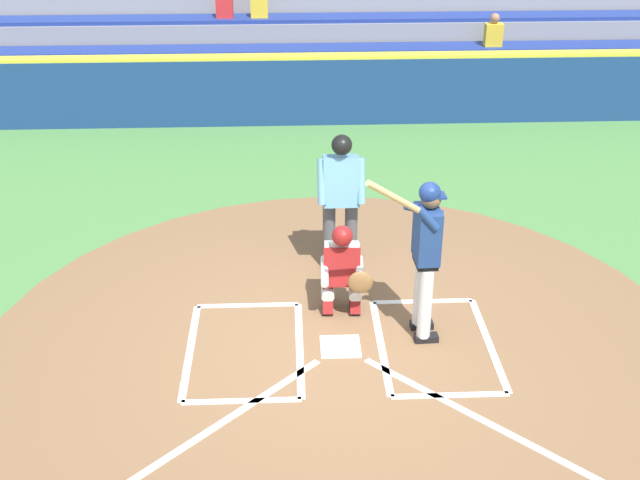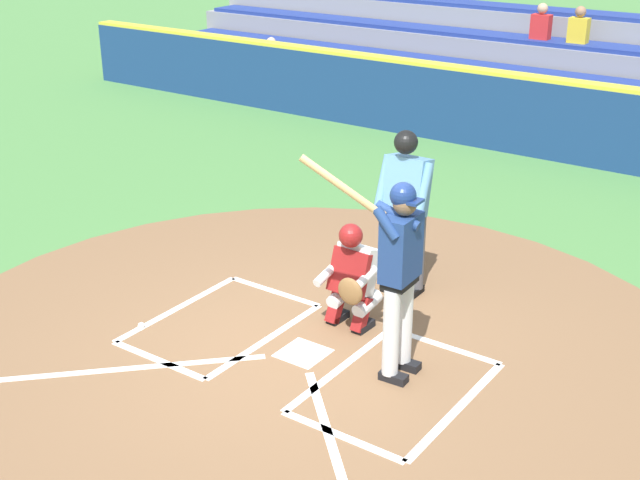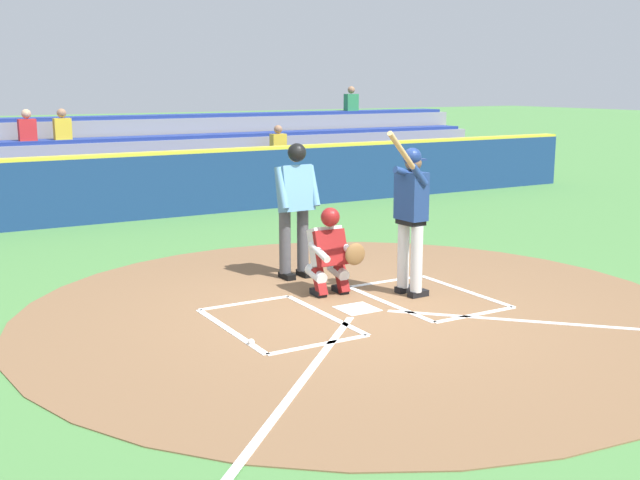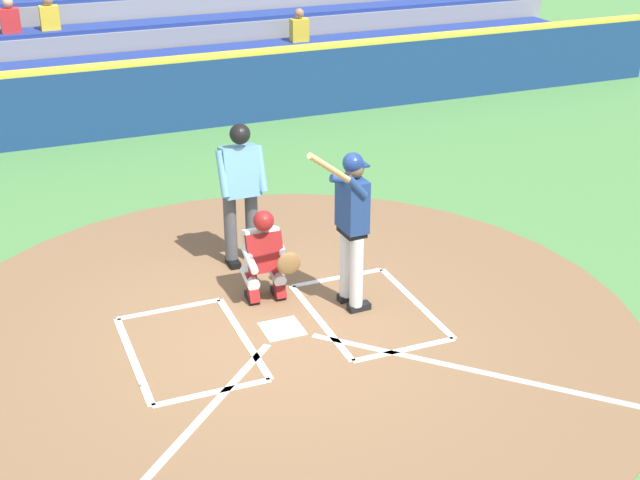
# 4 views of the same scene
# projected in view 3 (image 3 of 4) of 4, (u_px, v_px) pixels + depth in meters

# --- Properties ---
(ground_plane) EXTENTS (120.00, 120.00, 0.00)m
(ground_plane) POSITION_uv_depth(u_px,v_px,m) (357.00, 310.00, 9.35)
(ground_plane) COLOR #4C8442
(dirt_circle) EXTENTS (8.00, 8.00, 0.01)m
(dirt_circle) POSITION_uv_depth(u_px,v_px,m) (357.00, 309.00, 9.35)
(dirt_circle) COLOR brown
(dirt_circle) RESTS_ON ground
(home_plate_and_chalk) EXTENTS (7.93, 4.91, 0.01)m
(home_plate_and_chalk) POSITION_uv_depth(u_px,v_px,m) (401.00, 328.00, 8.60)
(home_plate_and_chalk) COLOR white
(home_plate_and_chalk) RESTS_ON dirt_circle
(batter) EXTENTS (0.91, 0.75, 2.13)m
(batter) POSITION_uv_depth(u_px,v_px,m) (411.00, 210.00, 9.74)
(batter) COLOR silver
(batter) RESTS_ON ground
(catcher) EXTENTS (0.59, 0.62, 1.13)m
(catcher) POSITION_uv_depth(u_px,v_px,m) (330.00, 250.00, 9.89)
(catcher) COLOR black
(catcher) RESTS_ON ground
(plate_umpire) EXTENTS (0.58, 0.41, 1.86)m
(plate_umpire) POSITION_uv_depth(u_px,v_px,m) (295.00, 201.00, 10.65)
(plate_umpire) COLOR #4C4C51
(plate_umpire) RESTS_ON ground
(baseball) EXTENTS (0.07, 0.07, 0.07)m
(baseball) POSITION_uv_depth(u_px,v_px,m) (251.00, 342.00, 8.07)
(baseball) COLOR white
(baseball) RESTS_ON ground
(backstop_wall) EXTENTS (22.00, 0.36, 1.31)m
(backstop_wall) POSITION_uv_depth(u_px,v_px,m) (152.00, 185.00, 15.57)
(backstop_wall) COLOR navy
(backstop_wall) RESTS_ON ground
(bleacher_stand) EXTENTS (20.00, 3.40, 2.55)m
(bleacher_stand) POSITION_uv_depth(u_px,v_px,m) (113.00, 170.00, 17.84)
(bleacher_stand) COLOR gray
(bleacher_stand) RESTS_ON ground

